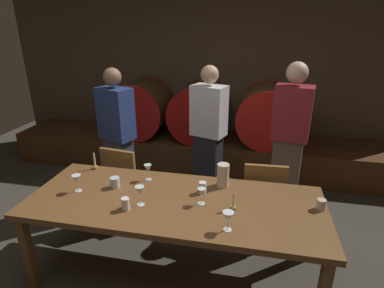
{
  "coord_description": "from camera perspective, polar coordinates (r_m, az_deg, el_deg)",
  "views": [
    {
      "loc": [
        0.78,
        -1.99,
        2.12
      ],
      "look_at": [
        0.25,
        0.58,
        1.09
      ],
      "focal_mm": 29.27,
      "sensor_mm": 36.0,
      "label": 1
    }
  ],
  "objects": [
    {
      "name": "wine_glass_far_right",
      "position": [
        2.22,
        6.59,
        -13.09
      ],
      "size": [
        0.08,
        0.08,
        0.15
      ],
      "color": "white",
      "rests_on": "dining_table"
    },
    {
      "name": "guest_left",
      "position": [
        3.75,
        -13.36,
        1.0
      ],
      "size": [
        0.44,
        0.36,
        1.66
      ],
      "rotation": [
        0.0,
        0.0,
        2.77
      ],
      "color": "#33384C",
      "rests_on": "ground"
    },
    {
      "name": "wine_glass_far_left",
      "position": [
        2.84,
        -20.26,
        -6.1
      ],
      "size": [
        0.08,
        0.08,
        0.15
      ],
      "color": "white",
      "rests_on": "dining_table"
    },
    {
      "name": "wine_glass_center",
      "position": [
        2.5,
        -9.48,
        -8.51
      ],
      "size": [
        0.07,
        0.07,
        0.16
      ],
      "color": "silver",
      "rests_on": "dining_table"
    },
    {
      "name": "wine_glass_right",
      "position": [
        2.5,
        1.73,
        -8.91
      ],
      "size": [
        0.07,
        0.07,
        0.14
      ],
      "color": "silver",
      "rests_on": "dining_table"
    },
    {
      "name": "candle_right",
      "position": [
        2.48,
        7.54,
        -10.87
      ],
      "size": [
        0.05,
        0.05,
        0.17
      ],
      "color": "olive",
      "rests_on": "dining_table"
    },
    {
      "name": "wine_barrel_right",
      "position": [
        4.58,
        13.45,
        5.18
      ],
      "size": [
        0.83,
        0.82,
        0.83
      ],
      "color": "brown",
      "rests_on": "barrel_shelf"
    },
    {
      "name": "guest_center",
      "position": [
        3.68,
        3.0,
        1.41
      ],
      "size": [
        0.44,
        0.35,
        1.68
      ],
      "rotation": [
        0.0,
        0.0,
        2.81
      ],
      "color": "black",
      "rests_on": "ground"
    },
    {
      "name": "chair_left",
      "position": [
        3.56,
        -12.12,
        -6.29
      ],
      "size": [
        0.45,
        0.45,
        0.88
      ],
      "rotation": [
        0.0,
        0.0,
        3.0
      ],
      "color": "brown",
      "rests_on": "ground"
    },
    {
      "name": "wine_barrel_center",
      "position": [
        4.65,
        1.49,
        5.99
      ],
      "size": [
        0.83,
        0.82,
        0.83
      ],
      "color": "brown",
      "rests_on": "barrel_shelf"
    },
    {
      "name": "barrel_shelf",
      "position": [
        4.86,
        1.57,
        -1.37
      ],
      "size": [
        5.75,
        0.9,
        0.47
      ],
      "primitive_type": "cube",
      "color": "#4C2D16",
      "rests_on": "ground"
    },
    {
      "name": "candle_left",
      "position": [
        3.23,
        -17.26,
        -3.54
      ],
      "size": [
        0.05,
        0.05,
        0.18
      ],
      "color": "olive",
      "rests_on": "dining_table"
    },
    {
      "name": "guest_right",
      "position": [
        3.54,
        17.22,
        0.37
      ],
      "size": [
        0.42,
        0.31,
        1.75
      ],
      "rotation": [
        0.0,
        0.0,
        2.95
      ],
      "color": "brown",
      "rests_on": "ground"
    },
    {
      "name": "pitcher",
      "position": [
        2.77,
        5.68,
        -5.67
      ],
      "size": [
        0.11,
        0.11,
        0.21
      ],
      "color": "beige",
      "rests_on": "dining_table"
    },
    {
      "name": "cup_far_right",
      "position": [
        2.65,
        22.45,
        -10.15
      ],
      "size": [
        0.07,
        0.07,
        0.09
      ],
      "primitive_type": "cylinder",
      "color": "beige",
      "rests_on": "dining_table"
    },
    {
      "name": "dining_table",
      "position": [
        2.63,
        -3.19,
        -11.37
      ],
      "size": [
        2.42,
        0.94,
        0.76
      ],
      "color": "brown",
      "rests_on": "ground"
    },
    {
      "name": "back_wall",
      "position": [
        5.08,
        2.84,
        12.78
      ],
      "size": [
        6.39,
        0.24,
        2.71
      ],
      "primitive_type": "cube",
      "color": "brown",
      "rests_on": "ground"
    },
    {
      "name": "cup_center_right",
      "position": [
        2.67,
        1.94,
        -7.94
      ],
      "size": [
        0.06,
        0.06,
        0.1
      ],
      "primitive_type": "cylinder",
      "color": "white",
      "rests_on": "dining_table"
    },
    {
      "name": "chair_right",
      "position": [
        3.25,
        12.76,
        -9.29
      ],
      "size": [
        0.42,
        0.42,
        0.88
      ],
      "rotation": [
        0.0,
        0.0,
        3.19
      ],
      "color": "brown",
      "rests_on": "ground"
    },
    {
      "name": "ground_plane",
      "position": [
        3.01,
        -7.48,
        -23.47
      ],
      "size": [
        8.31,
        8.31,
        0.0
      ],
      "primitive_type": "plane",
      "color": "#3F3A33"
    },
    {
      "name": "cup_far_left",
      "position": [
        2.84,
        -13.86,
        -6.81
      ],
      "size": [
        0.08,
        0.08,
        0.09
      ],
      "primitive_type": "cylinder",
      "color": "silver",
      "rests_on": "dining_table"
    },
    {
      "name": "wine_barrel_left",
      "position": [
        4.89,
        -9.07,
        6.49
      ],
      "size": [
        0.83,
        0.82,
        0.83
      ],
      "color": "#513319",
      "rests_on": "barrel_shelf"
    },
    {
      "name": "cup_center_left",
      "position": [
        2.51,
        -11.99,
        -10.62
      ],
      "size": [
        0.06,
        0.06,
        0.1
      ],
      "primitive_type": "cylinder",
      "color": "white",
      "rests_on": "dining_table"
    },
    {
      "name": "wine_glass_left",
      "position": [
        2.88,
        -8.04,
        -4.54
      ],
      "size": [
        0.07,
        0.07,
        0.15
      ],
      "color": "silver",
      "rests_on": "dining_table"
    }
  ]
}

